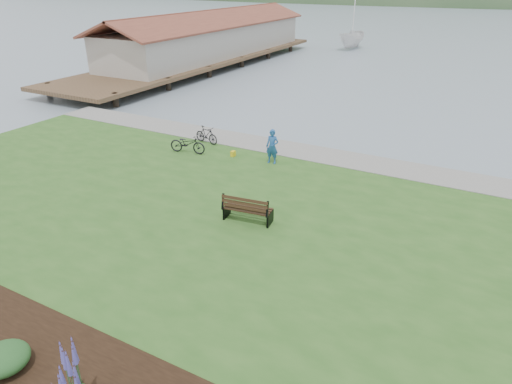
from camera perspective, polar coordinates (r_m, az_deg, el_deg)
ground at (r=17.76m, az=-1.04°, el=-3.34°), size 600.00×600.00×0.00m
lawn at (r=16.18m, az=-4.54°, el=-5.71°), size 34.00×20.00×0.40m
shoreline_path at (r=23.29m, az=7.35°, el=4.80°), size 34.00×2.20×0.03m
pier_pavilion at (r=49.87m, az=-5.79°, el=18.54°), size 8.00×36.00×5.40m
park_bench at (r=16.46m, az=-1.16°, el=-2.09°), size 1.84×0.94×1.10m
person at (r=21.62m, az=2.05°, el=6.05°), size 0.75×0.56×1.95m
bicycle_a at (r=23.32m, az=-8.55°, el=6.00°), size 1.00×1.98×0.99m
bicycle_b at (r=24.63m, az=-6.21°, el=7.11°), size 0.70×1.58×0.92m
sailboat at (r=62.38m, az=11.79°, el=17.09°), size 10.59×10.75×25.85m
pannier at (r=22.76m, az=-2.88°, el=4.81°), size 0.19×0.27×0.27m
echium_4 at (r=10.54m, az=-21.74°, el=-20.49°), size 0.62×0.62×2.08m
shrub_0 at (r=12.36m, az=-28.97°, el=-17.77°), size 1.13×1.13×0.56m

